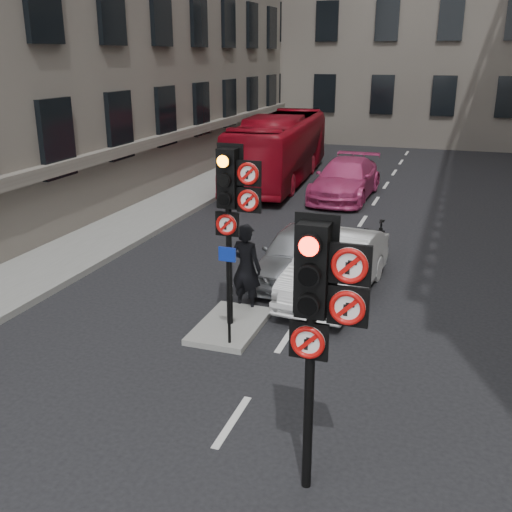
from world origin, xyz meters
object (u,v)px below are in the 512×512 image
Objects in this scene: signal_near at (319,301)px; motorcycle at (377,244)px; signal_far at (232,198)px; motorcyclist at (246,268)px; car_pink at (346,179)px; bus_red at (279,149)px; car_white at (336,266)px; info_sign at (228,282)px; car_silver at (298,253)px.

motorcycle is at bearing 92.95° from signal_near.
signal_far is 1.86× the size of motorcyclist.
signal_far is 0.71× the size of car_pink.
signal_far is 14.78m from bus_red.
motorcyclist is (-0.01, -11.15, 0.23)m from car_pink.
car_white is 0.42× the size of bus_red.
bus_red reaches higher than motorcyclist.
signal_near is 0.84× the size of car_white.
motorcyclist reaches higher than car_white.
signal_far is 1.89× the size of info_sign.
motorcyclist is at bearing -80.27° from bus_red.
car_pink is at bearing 90.43° from signal_far.
signal_near is at bearing -78.76° from car_pink.
signal_far is at bearing -97.21° from car_silver.
motorcyclist is at bearing 118.33° from signal_near.
signal_near is at bearing -56.98° from signal_far.
car_pink is 11.16m from motorcyclist.
signal_near is 6.79m from car_white.
car_white is 3.56m from info_sign.
car_pink reaches higher than car_white.
bus_red is (-3.85, 11.14, 0.76)m from car_silver.
car_silver is at bearing 81.72° from signal_far.
car_white reaches higher than motorcycle.
bus_red reaches higher than car_pink.
bus_red is at bearing 104.79° from info_sign.
signal_near is 1.89× the size of info_sign.
car_white is at bearing -97.43° from motorcycle.
motorcyclist reaches higher than car_silver.
car_pink is 7.66m from motorcycle.
signal_near is 9.08m from motorcycle.
info_sign is at bearing -80.75° from bus_red.
signal_near is 7.74m from car_silver.
car_pink is 2.62× the size of motorcyclist.
bus_red is 5.37× the size of info_sign.
car_white is at bearing -127.54° from motorcyclist.
car_pink is (-0.56, 8.97, 0.08)m from car_silver.
car_silver is 2.03× the size of info_sign.
motorcycle is 6.02m from info_sign.
signal_near reaches higher than motorcyclist.
car_pink is 0.50× the size of bus_red.
signal_far is at bearing -80.83° from bus_red.
signal_near reaches higher than car_silver.
bus_red is at bearing -64.66° from motorcyclist.
car_white is 2.24× the size of info_sign.
car_silver is at bearing -128.92° from motorcycle.
info_sign is (-2.39, 3.19, -1.24)m from signal_near.
info_sign is at bearing 126.79° from signal_near.
signal_far is at bearing 123.02° from signal_near.
info_sign is (0.31, -1.82, 0.38)m from motorcyclist.
bus_red is at bearing 148.44° from car_pink.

